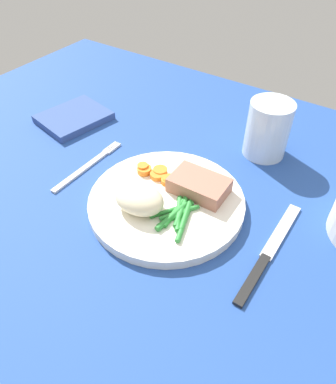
{
  "coord_description": "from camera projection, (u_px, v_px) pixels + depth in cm",
  "views": [
    {
      "loc": [
        23.8,
        -33.28,
        42.52
      ],
      "look_at": [
        0.87,
        0.43,
        4.6
      ],
      "focal_mm": 33.86,
      "sensor_mm": 36.0,
      "label": 1
    }
  ],
  "objects": [
    {
      "name": "meat_portion",
      "position": [
        199.0,
        185.0,
        0.56
      ],
      "size": [
        9.06,
        6.03,
        2.48
      ],
      "primitive_type": "cube",
      "rotation": [
        0.0,
        0.0,
        0.03
      ],
      "color": "#A86B56",
      "rests_on": "dinner_plate"
    },
    {
      "name": "dinner_plate",
      "position": [
        168.0,
        200.0,
        0.57
      ],
      "size": [
        24.33,
        24.33,
        1.6
      ],
      "primitive_type": "cylinder",
      "color": "white",
      "rests_on": "dining_table"
    },
    {
      "name": "mashed_potatoes",
      "position": [
        139.0,
        198.0,
        0.53
      ],
      "size": [
        7.96,
        5.9,
        3.84
      ],
      "primitive_type": "ellipsoid",
      "color": "beige",
      "rests_on": "dinner_plate"
    },
    {
      "name": "knife",
      "position": [
        268.0,
        253.0,
        0.5
      ],
      "size": [
        1.7,
        20.5,
        0.64
      ],
      "rotation": [
        0.0,
        0.0,
        0.03
      ],
      "color": "black",
      "rests_on": "dining_table"
    },
    {
      "name": "dining_table",
      "position": [
        162.0,
        208.0,
        0.58
      ],
      "size": [
        120.0,
        90.0,
        2.0
      ],
      "color": "#234793",
      "rests_on": "ground"
    },
    {
      "name": "water_glass",
      "position": [
        267.0,
        133.0,
        0.64
      ],
      "size": [
        7.67,
        7.67,
        10.23
      ],
      "color": "silver",
      "rests_on": "dining_table"
    },
    {
      "name": "fork",
      "position": [
        88.0,
        166.0,
        0.64
      ],
      "size": [
        1.44,
        16.6,
        0.4
      ],
      "rotation": [
        0.0,
        0.0,
        -0.05
      ],
      "color": "silver",
      "rests_on": "dining_table"
    },
    {
      "name": "napkin",
      "position": [
        74.0,
        117.0,
        0.75
      ],
      "size": [
        13.36,
        14.98,
        1.46
      ],
      "primitive_type": "cube",
      "rotation": [
        0.0,
        0.0,
        -0.2
      ],
      "color": "#334C8C",
      "rests_on": "dining_table"
    },
    {
      "name": "green_beans",
      "position": [
        179.0,
        214.0,
        0.53
      ],
      "size": [
        6.51,
        9.03,
        0.86
      ],
      "color": "#2D8C38",
      "rests_on": "dinner_plate"
    },
    {
      "name": "carrot_slices",
      "position": [
        156.0,
        174.0,
        0.6
      ],
      "size": [
        7.49,
        3.65,
        1.29
      ],
      "color": "orange",
      "rests_on": "dinner_plate"
    }
  ]
}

